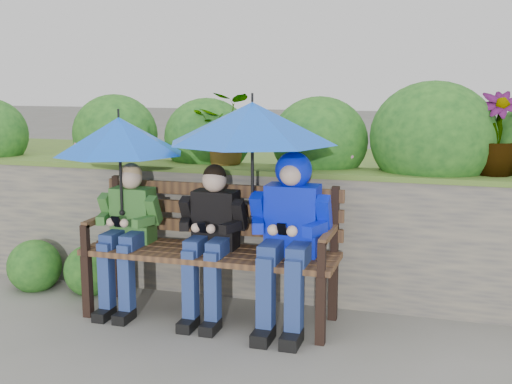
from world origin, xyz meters
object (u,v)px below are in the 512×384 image
(park_bench, at_px, (213,241))
(boy_right, at_px, (289,225))
(umbrella_left, at_px, (119,136))
(umbrella_right, at_px, (252,123))
(boy_middle, at_px, (211,233))
(boy_left, at_px, (127,227))

(park_bench, height_order, boy_right, boy_right)
(umbrella_left, bearing_deg, umbrella_right, 1.53)
(park_bench, distance_m, boy_middle, 0.12)
(boy_right, distance_m, umbrella_left, 1.40)
(boy_right, height_order, umbrella_right, umbrella_right)
(boy_middle, xyz_separation_m, umbrella_left, (-0.70, -0.00, 0.67))
(boy_middle, relative_size, boy_right, 0.91)
(boy_left, distance_m, boy_right, 1.24)
(park_bench, xyz_separation_m, boy_left, (-0.65, -0.08, 0.08))
(park_bench, relative_size, boy_middle, 1.65)
(park_bench, height_order, umbrella_left, umbrella_left)
(umbrella_left, relative_size, umbrella_right, 0.81)
(park_bench, xyz_separation_m, umbrella_right, (0.32, -0.06, 0.87))
(boy_left, xyz_separation_m, umbrella_right, (0.96, 0.02, 0.79))
(boy_middle, distance_m, boy_right, 0.58)
(boy_left, relative_size, boy_right, 0.90)
(boy_middle, bearing_deg, umbrella_right, 4.52)
(umbrella_left, bearing_deg, boy_left, 7.00)
(boy_middle, xyz_separation_m, umbrella_right, (0.30, 0.02, 0.79))
(boy_middle, height_order, umbrella_left, umbrella_left)
(boy_right, bearing_deg, umbrella_right, 175.52)
(boy_middle, height_order, boy_right, boy_right)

